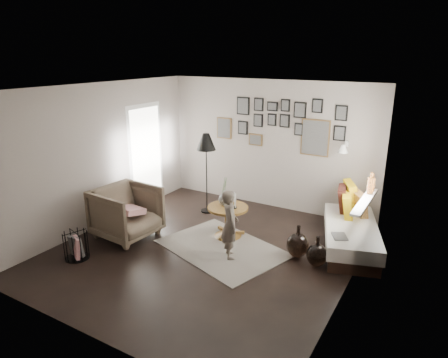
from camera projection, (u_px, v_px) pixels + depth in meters
The scene contains 23 objects.
ground at pixel (206, 251), 6.52m from camera, with size 4.80×4.80×0.00m, color black.
wall_back at pixel (269, 145), 8.10m from camera, with size 4.50×4.50×0.00m, color gray.
wall_front at pixel (79, 233), 4.15m from camera, with size 4.50×4.50×0.00m, color gray.
wall_left at pixel (100, 156), 7.21m from camera, with size 4.80×4.80×0.00m, color gray.
wall_right at pixel (354, 201), 5.04m from camera, with size 4.80×4.80×0.00m, color gray.
ceiling at pixel (203, 88), 5.73m from camera, with size 4.80×4.80×0.00m, color white.
door_left at pixel (146, 156), 8.26m from camera, with size 0.00×2.14×2.14m.
window_right at pixel (367, 196), 6.29m from camera, with size 0.15×1.32×1.30m.
gallery_wall at pixel (283, 125), 7.81m from camera, with size 2.74×0.03×1.08m.
wall_sconce at pixel (343, 148), 7.08m from camera, with size 0.18×0.36×0.16m.
rug at pixel (222, 248), 6.59m from camera, with size 1.98×1.38×0.01m, color #BDB4A6.
pedestal_table at pixel (228, 223), 6.96m from camera, with size 0.71×0.71×0.56m.
vase at pixel (224, 197), 6.87m from camera, with size 0.20×0.20×0.51m.
candles at pixel (234, 201), 6.77m from camera, with size 0.12×0.12×0.26m.
daybed at pixel (352, 231), 6.60m from camera, with size 1.33×2.01×0.91m.
magazine_on_daybed at pixel (340, 236), 6.05m from camera, with size 0.21×0.28×0.01m, color black.
armchair at pixel (127, 212), 6.90m from camera, with size 0.95×0.98×0.89m, color brown.
armchair_cushion at pixel (130, 210), 6.92m from camera, with size 0.40×0.40×0.10m, color beige.
floor_lamp at pixel (206, 145), 7.71m from camera, with size 0.38×0.38×1.61m.
magazine_basket at pixel (76, 245), 6.22m from camera, with size 0.44×0.44×0.44m.
demijohn_large at pixel (298, 245), 6.26m from camera, with size 0.35×0.35×0.53m.
demijohn_small at pixel (317, 255), 6.00m from camera, with size 0.31×0.31×0.48m.
child at pixel (230, 224), 6.15m from camera, with size 0.41×0.27×1.11m, color #544B43.
Camera 1 is at (3.22, -4.90, 3.08)m, focal length 32.00 mm.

